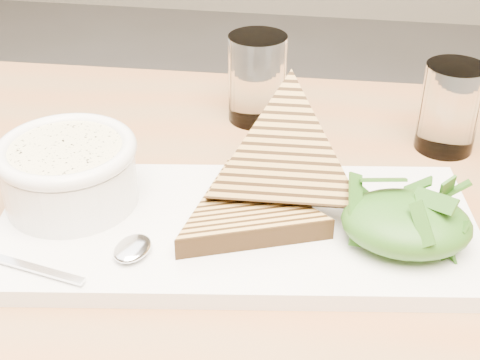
# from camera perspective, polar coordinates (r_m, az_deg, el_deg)

# --- Properties ---
(table_top) EXTENTS (1.26, 0.86, 0.04)m
(table_top) POSITION_cam_1_polar(r_m,az_deg,el_deg) (0.61, 1.89, -8.80)
(table_top) COLOR olive
(table_top) RESTS_ON ground
(platter) EXTENTS (0.47, 0.26, 0.02)m
(platter) POSITION_cam_1_polar(r_m,az_deg,el_deg) (0.63, -0.29, -4.15)
(platter) COLOR white
(platter) RESTS_ON table_top
(soup_bowl) EXTENTS (0.13, 0.13, 0.05)m
(soup_bowl) POSITION_cam_1_polar(r_m,az_deg,el_deg) (0.66, -14.29, 0.11)
(soup_bowl) COLOR white
(soup_bowl) RESTS_ON platter
(soup) EXTENTS (0.11, 0.11, 0.01)m
(soup) POSITION_cam_1_polar(r_m,az_deg,el_deg) (0.64, -14.65, 2.37)
(soup) COLOR beige
(soup) RESTS_ON soup_bowl
(bowl_rim) EXTENTS (0.13, 0.13, 0.01)m
(bowl_rim) POSITION_cam_1_polar(r_m,az_deg,el_deg) (0.64, -14.67, 2.52)
(bowl_rim) COLOR white
(bowl_rim) RESTS_ON soup_bowl
(sandwich_flat) EXTENTS (0.21, 0.21, 0.02)m
(sandwich_flat) POSITION_cam_1_polar(r_m,az_deg,el_deg) (0.62, 0.51, -2.84)
(sandwich_flat) COLOR #B98944
(sandwich_flat) RESTS_ON platter
(sandwich_lean) EXTENTS (0.17, 0.18, 0.19)m
(sandwich_lean) POSITION_cam_1_polar(r_m,az_deg,el_deg) (0.61, 3.94, 1.77)
(sandwich_lean) COLOR #B98944
(sandwich_lean) RESTS_ON sandwich_flat
(salad_base) EXTENTS (0.11, 0.09, 0.04)m
(salad_base) POSITION_cam_1_polar(r_m,az_deg,el_deg) (0.60, 14.00, -3.60)
(salad_base) COLOR #143F0D
(salad_base) RESTS_ON platter
(arugula_pile) EXTENTS (0.11, 0.10, 0.05)m
(arugula_pile) POSITION_cam_1_polar(r_m,az_deg,el_deg) (0.60, 14.06, -3.21)
(arugula_pile) COLOR #386520
(arugula_pile) RESTS_ON platter
(spoon_bowl) EXTENTS (0.04, 0.05, 0.01)m
(spoon_bowl) POSITION_cam_1_polar(r_m,az_deg,el_deg) (0.59, -9.16, -5.78)
(spoon_bowl) COLOR silver
(spoon_bowl) RESTS_ON platter
(spoon_handle) EXTENTS (0.10, 0.03, 0.00)m
(spoon_handle) POSITION_cam_1_polar(r_m,az_deg,el_deg) (0.59, -17.43, -7.11)
(spoon_handle) COLOR silver
(spoon_handle) RESTS_ON platter
(glass_near) EXTENTS (0.07, 0.07, 0.11)m
(glass_near) POSITION_cam_1_polar(r_m,az_deg,el_deg) (0.82, 1.48, 8.66)
(glass_near) COLOR white
(glass_near) RESTS_ON table_top
(glass_far) EXTENTS (0.07, 0.07, 0.10)m
(glass_far) POSITION_cam_1_polar(r_m,az_deg,el_deg) (0.79, 17.47, 5.89)
(glass_far) COLOR white
(glass_far) RESTS_ON table_top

